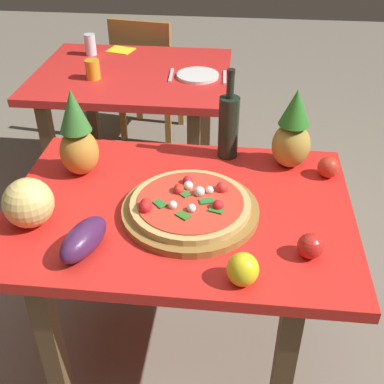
# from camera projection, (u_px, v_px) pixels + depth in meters

# --- Properties ---
(ground_plane) EXTENTS (10.00, 10.00, 0.00)m
(ground_plane) POSITION_uv_depth(u_px,v_px,m) (182.00, 347.00, 2.05)
(ground_plane) COLOR gray
(display_table) EXTENTS (1.14, 0.82, 0.73)m
(display_table) POSITION_uv_depth(u_px,v_px,m) (179.00, 228.00, 1.69)
(display_table) COLOR brown
(display_table) RESTS_ON ground_plane
(background_table) EXTENTS (1.03, 0.84, 0.73)m
(background_table) POSITION_uv_depth(u_px,v_px,m) (133.00, 89.00, 2.69)
(background_table) COLOR brown
(background_table) RESTS_ON ground_plane
(dining_chair) EXTENTS (0.45, 0.45, 0.85)m
(dining_chair) POSITION_uv_depth(u_px,v_px,m) (147.00, 72.00, 3.31)
(dining_chair) COLOR olive
(dining_chair) RESTS_ON ground_plane
(pizza_board) EXTENTS (0.44, 0.44, 0.02)m
(pizza_board) POSITION_uv_depth(u_px,v_px,m) (190.00, 210.00, 1.59)
(pizza_board) COLOR olive
(pizza_board) RESTS_ON display_table
(pizza) EXTENTS (0.39, 0.39, 0.06)m
(pizza) POSITION_uv_depth(u_px,v_px,m) (190.00, 203.00, 1.57)
(pizza) COLOR tan
(pizza) RESTS_ON pizza_board
(wine_bottle) EXTENTS (0.08, 0.08, 0.34)m
(wine_bottle) POSITION_uv_depth(u_px,v_px,m) (229.00, 125.00, 1.83)
(wine_bottle) COLOR black
(wine_bottle) RESTS_ON display_table
(pineapple_left) EXTENTS (0.14, 0.14, 0.32)m
(pineapple_left) POSITION_uv_depth(u_px,v_px,m) (77.00, 137.00, 1.72)
(pineapple_left) COLOR #BF8330
(pineapple_left) RESTS_ON display_table
(pineapple_right) EXTENTS (0.14, 0.14, 0.30)m
(pineapple_right) POSITION_uv_depth(u_px,v_px,m) (293.00, 133.00, 1.77)
(pineapple_right) COLOR #AA8E39
(pineapple_right) RESTS_ON display_table
(melon) EXTENTS (0.16, 0.16, 0.16)m
(melon) POSITION_uv_depth(u_px,v_px,m) (28.00, 203.00, 1.51)
(melon) COLOR #E8CD73
(melon) RESTS_ON display_table
(bell_pepper) EXTENTS (0.09, 0.09, 0.10)m
(bell_pepper) POSITION_uv_depth(u_px,v_px,m) (243.00, 269.00, 1.32)
(bell_pepper) COLOR yellow
(bell_pepper) RESTS_ON display_table
(eggplant) EXTENTS (0.15, 0.22, 0.09)m
(eggplant) POSITION_uv_depth(u_px,v_px,m) (84.00, 239.00, 1.42)
(eggplant) COLOR #441E49
(eggplant) RESTS_ON display_table
(tomato_at_corner) EXTENTS (0.08, 0.08, 0.08)m
(tomato_at_corner) POSITION_uv_depth(u_px,v_px,m) (310.00, 246.00, 1.41)
(tomato_at_corner) COLOR red
(tomato_at_corner) RESTS_ON display_table
(tomato_beside_pepper) EXTENTS (0.08, 0.08, 0.08)m
(tomato_beside_pepper) POSITION_uv_depth(u_px,v_px,m) (328.00, 167.00, 1.76)
(tomato_beside_pepper) COLOR red
(tomato_beside_pepper) RESTS_ON display_table
(drinking_glass_juice) EXTENTS (0.07, 0.07, 0.10)m
(drinking_glass_juice) POSITION_uv_depth(u_px,v_px,m) (93.00, 69.00, 2.52)
(drinking_glass_juice) COLOR orange
(drinking_glass_juice) RESTS_ON background_table
(drinking_glass_water) EXTENTS (0.06, 0.06, 0.12)m
(drinking_glass_water) POSITION_uv_depth(u_px,v_px,m) (90.00, 45.00, 2.81)
(drinking_glass_water) COLOR silver
(drinking_glass_water) RESTS_ON background_table
(dinner_plate) EXTENTS (0.22, 0.22, 0.02)m
(dinner_plate) POSITION_uv_depth(u_px,v_px,m) (198.00, 75.00, 2.56)
(dinner_plate) COLOR white
(dinner_plate) RESTS_ON background_table
(fork_utensil) EXTENTS (0.03, 0.18, 0.01)m
(fork_utensil) POSITION_uv_depth(u_px,v_px,m) (171.00, 75.00, 2.58)
(fork_utensil) COLOR silver
(fork_utensil) RESTS_ON background_table
(knife_utensil) EXTENTS (0.02, 0.18, 0.01)m
(knife_utensil) POSITION_uv_depth(u_px,v_px,m) (225.00, 77.00, 2.55)
(knife_utensil) COLOR silver
(knife_utensil) RESTS_ON background_table
(napkin_folded) EXTENTS (0.17, 0.15, 0.01)m
(napkin_folded) POSITION_uv_depth(u_px,v_px,m) (121.00, 50.00, 2.90)
(napkin_folded) COLOR yellow
(napkin_folded) RESTS_ON background_table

